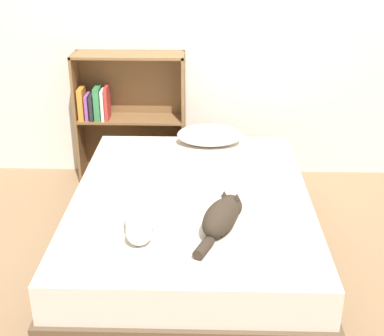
{
  "coord_description": "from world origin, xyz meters",
  "views": [
    {
      "loc": [
        0.08,
        -2.79,
        1.91
      ],
      "look_at": [
        0.0,
        0.14,
        0.56
      ],
      "focal_mm": 50.0,
      "sensor_mm": 36.0,
      "label": 1
    }
  ],
  "objects_px": {
    "bed": "(191,228)",
    "cat_dark": "(222,216)",
    "pillow": "(210,135)",
    "bookshelf": "(127,115)",
    "cat_light": "(140,218)"
  },
  "relations": [
    {
      "from": "bed",
      "to": "cat_dark",
      "type": "distance_m",
      "value": 0.53
    },
    {
      "from": "bed",
      "to": "pillow",
      "type": "height_order",
      "value": "pillow"
    },
    {
      "from": "bookshelf",
      "to": "pillow",
      "type": "bearing_deg",
      "value": -33.86
    },
    {
      "from": "pillow",
      "to": "cat_dark",
      "type": "xyz_separation_m",
      "value": [
        0.06,
        -1.16,
        0.01
      ]
    },
    {
      "from": "bed",
      "to": "cat_light",
      "type": "height_order",
      "value": "cat_light"
    },
    {
      "from": "bed",
      "to": "cat_dark",
      "type": "xyz_separation_m",
      "value": [
        0.17,
        -0.39,
        0.31
      ]
    },
    {
      "from": "cat_light",
      "to": "pillow",
      "type": "bearing_deg",
      "value": 159.94
    },
    {
      "from": "pillow",
      "to": "cat_light",
      "type": "xyz_separation_m",
      "value": [
        -0.36,
        -1.19,
        0.0
      ]
    },
    {
      "from": "bookshelf",
      "to": "bed",
      "type": "bearing_deg",
      "value": -65.68
    },
    {
      "from": "bed",
      "to": "pillow",
      "type": "relative_size",
      "value": 4.04
    },
    {
      "from": "bed",
      "to": "bookshelf",
      "type": "bearing_deg",
      "value": 114.32
    },
    {
      "from": "bed",
      "to": "cat_light",
      "type": "distance_m",
      "value": 0.58
    },
    {
      "from": "cat_dark",
      "to": "bookshelf",
      "type": "distance_m",
      "value": 1.76
    },
    {
      "from": "pillow",
      "to": "bed",
      "type": "bearing_deg",
      "value": -98.08
    },
    {
      "from": "cat_light",
      "to": "cat_dark",
      "type": "xyz_separation_m",
      "value": [
        0.42,
        0.03,
        0.0
      ]
    }
  ]
}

